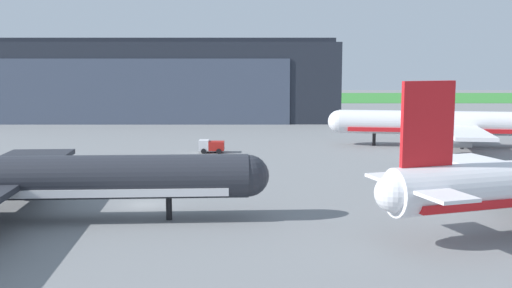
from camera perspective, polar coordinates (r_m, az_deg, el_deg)
The scene contains 5 objects.
ground_plane at distance 66.22m, azimuth -10.12°, elevation -5.38°, with size 440.00×440.00×0.00m, color slate.
grass_field_strip at distance 232.11m, azimuth -3.07°, elevation 4.18°, with size 440.00×56.00×0.08m, color #378735.
maintenance_hangar at distance 157.19m, azimuth -10.85°, elevation 5.62°, with size 95.11×29.28×19.31m.
airliner_far_left at distance 110.32m, azimuth 16.83°, elevation 1.74°, with size 40.08×35.97×12.75m.
baggage_tug at distance 99.86m, azimuth -4.31°, elevation -0.16°, with size 3.92×2.54×2.01m.
Camera 1 is at (11.28, -63.48, 15.08)m, focal length 44.64 mm.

